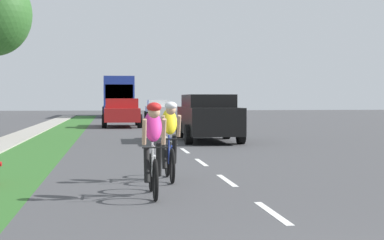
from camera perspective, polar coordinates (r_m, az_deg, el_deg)
The scene contains 10 objects.
ground_plane at distance 23.92m, azimuth -2.03°, elevation -1.92°, with size 120.00×120.00×0.00m, color #424244.
grass_verge at distance 23.92m, azimuth -13.05°, elevation -1.96°, with size 1.92×70.00×0.01m, color #2D6026.
sidewalk_concrete at distance 24.12m, azimuth -16.80°, elevation -1.96°, with size 1.24×70.00×0.10m, color #9E998E.
lane_markings_center at distance 27.89m, azimuth -2.82°, elevation -1.35°, with size 0.12×54.30×0.01m.
cyclist_lead at distance 10.24m, azimuth -3.63°, elevation -2.64°, with size 0.42×1.72×1.58m.
cyclist_trailing at distance 12.25m, azimuth -2.09°, elevation -1.87°, with size 0.42×1.72×1.58m.
suv_black at distance 23.34m, azimuth 1.55°, elevation 0.31°, with size 2.15×4.70×1.79m.
pickup_red at distance 35.55m, azimuth -6.57°, elevation 0.70°, with size 2.22×5.10×1.64m.
sedan_white at distance 47.35m, azimuth -3.18°, elevation 0.96°, with size 1.98×4.30×1.52m.
bus_blue at distance 55.79m, azimuth -6.87°, elevation 2.35°, with size 2.78×11.60×3.48m.
Camera 1 is at (-2.29, -3.75, 1.64)m, focal length 57.29 mm.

